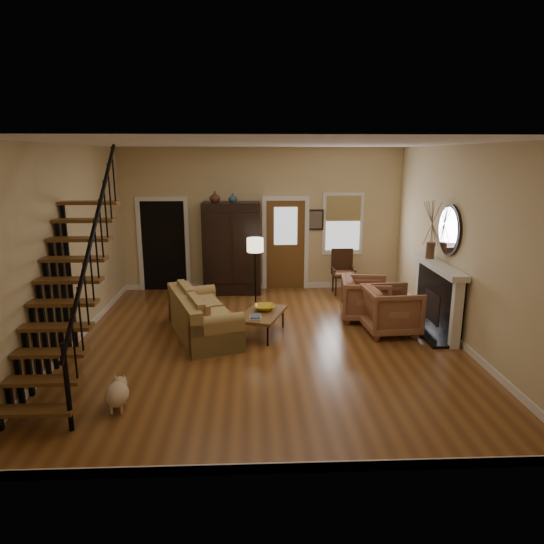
{
  "coord_description": "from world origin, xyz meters",
  "views": [
    {
      "loc": [
        -0.25,
        -7.76,
        3.13
      ],
      "look_at": [
        0.1,
        0.4,
        1.15
      ],
      "focal_mm": 32.0,
      "sensor_mm": 36.0,
      "label": 1
    }
  ],
  "objects_px": {
    "armoire": "(232,248)",
    "floor_lamp": "(255,273)",
    "coffee_table": "(262,324)",
    "armchair_left": "(391,310)",
    "sofa": "(203,315)",
    "armchair_right": "(365,299)",
    "side_chair": "(343,272)"
  },
  "relations": [
    {
      "from": "armoire",
      "to": "floor_lamp",
      "type": "bearing_deg",
      "value": -65.86
    },
    {
      "from": "coffee_table",
      "to": "armchair_left",
      "type": "distance_m",
      "value": 2.32
    },
    {
      "from": "sofa",
      "to": "floor_lamp",
      "type": "distance_m",
      "value": 1.87
    },
    {
      "from": "coffee_table",
      "to": "floor_lamp",
      "type": "height_order",
      "value": "floor_lamp"
    },
    {
      "from": "coffee_table",
      "to": "armchair_right",
      "type": "xyz_separation_m",
      "value": [
        2.02,
        0.76,
        0.21
      ]
    },
    {
      "from": "armchair_left",
      "to": "floor_lamp",
      "type": "xyz_separation_m",
      "value": [
        -2.41,
        1.59,
        0.32
      ]
    },
    {
      "from": "armoire",
      "to": "armchair_left",
      "type": "relative_size",
      "value": 2.25
    },
    {
      "from": "sofa",
      "to": "armchair_right",
      "type": "relative_size",
      "value": 2.25
    },
    {
      "from": "sofa",
      "to": "coffee_table",
      "type": "bearing_deg",
      "value": -19.48
    },
    {
      "from": "sofa",
      "to": "armchair_left",
      "type": "height_order",
      "value": "armchair_left"
    },
    {
      "from": "armoire",
      "to": "coffee_table",
      "type": "xyz_separation_m",
      "value": [
        0.62,
        -2.76,
        -0.84
      ]
    },
    {
      "from": "armoire",
      "to": "coffee_table",
      "type": "height_order",
      "value": "armoire"
    },
    {
      "from": "coffee_table",
      "to": "floor_lamp",
      "type": "xyz_separation_m",
      "value": [
        -0.1,
        1.59,
        0.53
      ]
    },
    {
      "from": "floor_lamp",
      "to": "armchair_left",
      "type": "bearing_deg",
      "value": -33.33
    },
    {
      "from": "armoire",
      "to": "armchair_left",
      "type": "distance_m",
      "value": 4.08
    },
    {
      "from": "armchair_left",
      "to": "floor_lamp",
      "type": "distance_m",
      "value": 2.9
    },
    {
      "from": "armoire",
      "to": "floor_lamp",
      "type": "height_order",
      "value": "armoire"
    },
    {
      "from": "floor_lamp",
      "to": "side_chair",
      "type": "bearing_deg",
      "value": 25.57
    },
    {
      "from": "armoire",
      "to": "armchair_left",
      "type": "height_order",
      "value": "armoire"
    },
    {
      "from": "sofa",
      "to": "armchair_left",
      "type": "bearing_deg",
      "value": -18.98
    },
    {
      "from": "armoire",
      "to": "sofa",
      "type": "height_order",
      "value": "armoire"
    },
    {
      "from": "side_chair",
      "to": "armchair_right",
      "type": "bearing_deg",
      "value": -86.93
    },
    {
      "from": "sofa",
      "to": "side_chair",
      "type": "distance_m",
      "value": 3.91
    },
    {
      "from": "armchair_left",
      "to": "armchair_right",
      "type": "xyz_separation_m",
      "value": [
        -0.29,
        0.75,
        -0.01
      ]
    },
    {
      "from": "coffee_table",
      "to": "floor_lamp",
      "type": "bearing_deg",
      "value": 93.53
    },
    {
      "from": "coffee_table",
      "to": "armoire",
      "type": "bearing_deg",
      "value": 102.69
    },
    {
      "from": "coffee_table",
      "to": "side_chair",
      "type": "xyz_separation_m",
      "value": [
        1.93,
        2.56,
        0.3
      ]
    },
    {
      "from": "armoire",
      "to": "side_chair",
      "type": "xyz_separation_m",
      "value": [
        2.55,
        -0.2,
        -0.54
      ]
    },
    {
      "from": "armchair_right",
      "to": "coffee_table",
      "type": "bearing_deg",
      "value": 118.29
    },
    {
      "from": "sofa",
      "to": "coffee_table",
      "type": "distance_m",
      "value": 1.05
    },
    {
      "from": "sofa",
      "to": "coffee_table",
      "type": "relative_size",
      "value": 1.89
    },
    {
      "from": "floor_lamp",
      "to": "side_chair",
      "type": "distance_m",
      "value": 2.26
    }
  ]
}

